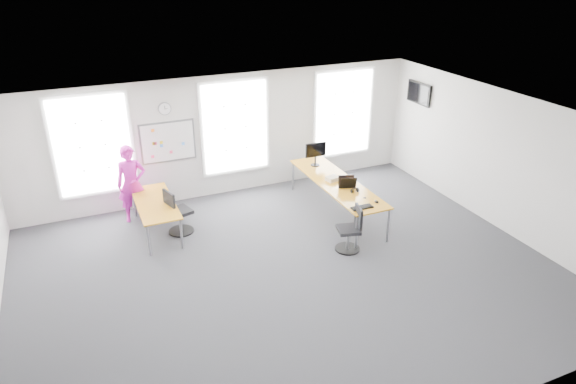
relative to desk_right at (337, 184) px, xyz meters
name	(u,v)px	position (x,y,z in m)	size (l,w,h in m)	color
floor	(289,273)	(-2.00, -1.85, -0.75)	(10.00, 10.00, 0.00)	#29292E
ceiling	(289,122)	(-2.00, -1.85, 2.25)	(10.00, 10.00, 0.00)	silver
wall_back	(223,136)	(-2.00, 2.15, 0.75)	(10.00, 10.00, 0.00)	silver
wall_front	(428,344)	(-2.00, -5.85, 0.75)	(10.00, 10.00, 0.00)	silver
wall_right	(502,162)	(3.00, -1.85, 0.75)	(10.00, 10.00, 0.00)	silver
window_left	(93,145)	(-5.00, 2.12, 0.95)	(1.60, 0.06, 2.20)	silver
window_mid	(235,127)	(-1.70, 2.12, 0.95)	(1.60, 0.06, 2.20)	silver
window_right	(343,113)	(1.30, 2.12, 0.95)	(1.60, 0.06, 2.20)	silver
desk_right	(337,184)	(0.00, 0.00, 0.00)	(0.88, 3.31, 0.81)	#C0811A
desk_left	(155,205)	(-3.99, 0.77, -0.10)	(0.78, 1.96, 0.72)	#C0811A
chair_right	(351,231)	(-0.49, -1.56, -0.33)	(0.53, 0.53, 0.96)	black
chair_left	(177,214)	(-3.59, 0.55, -0.30)	(0.58, 0.58, 1.03)	black
person	(132,184)	(-4.34, 1.54, 0.14)	(0.65, 0.43, 1.78)	#C81DA5
whiteboard	(168,142)	(-3.35, 2.12, 0.80)	(1.20, 0.03, 0.90)	white
wall_clock	(165,109)	(-3.35, 2.12, 1.60)	(0.30, 0.30, 0.04)	gray
tv	(419,93)	(2.95, 1.15, 1.55)	(0.06, 0.90, 0.55)	black
keyboard	(362,207)	(-0.16, -1.38, 0.06)	(0.47, 0.17, 0.02)	black
mouse	(376,202)	(0.25, -1.29, 0.08)	(0.08, 0.12, 0.05)	black
lens_cap	(365,198)	(0.14, -1.00, 0.06)	(0.06, 0.06, 0.01)	black
headphones	(355,190)	(0.08, -0.67, 0.10)	(0.18, 0.10, 0.11)	black
laptop_sleeve	(347,182)	(0.04, -0.41, 0.20)	(0.37, 0.30, 0.29)	black
paper_stack	(333,179)	(-0.05, 0.10, 0.10)	(0.28, 0.21, 0.10)	beige
monitor	(316,152)	(-0.01, 1.08, 0.41)	(0.53, 0.22, 0.59)	black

